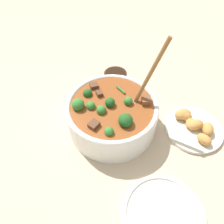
% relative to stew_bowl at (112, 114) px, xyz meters
% --- Properties ---
extents(ground_plane, '(4.00, 4.00, 0.00)m').
position_rel_stew_bowl_xyz_m(ground_plane, '(-0.00, 0.00, -0.06)').
color(ground_plane, '#C6B293').
extents(stew_bowl, '(0.29, 0.29, 0.32)m').
position_rel_stew_bowl_xyz_m(stew_bowl, '(0.00, 0.00, 0.00)').
color(stew_bowl, white).
rests_on(stew_bowl, ground_plane).
extents(condiment_bowl, '(0.09, 0.09, 0.04)m').
position_rel_stew_bowl_xyz_m(condiment_bowl, '(-0.23, -0.04, -0.04)').
color(condiment_bowl, black).
rests_on(condiment_bowl, ground_plane).
extents(empty_plate, '(0.21, 0.21, 0.02)m').
position_rel_stew_bowl_xyz_m(empty_plate, '(0.25, 0.19, -0.05)').
color(empty_plate, silver).
rests_on(empty_plate, ground_plane).
extents(food_plate, '(0.19, 0.19, 0.05)m').
position_rel_stew_bowl_xyz_m(food_plate, '(-0.05, 0.27, -0.05)').
color(food_plate, silver).
rests_on(food_plate, ground_plane).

